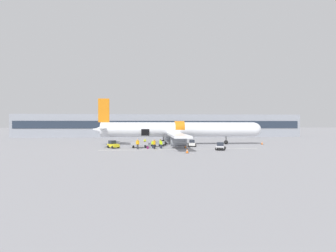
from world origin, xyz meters
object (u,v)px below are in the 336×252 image
baggage_cart_queued (158,144)px  ground_crew_driver (138,144)px  baggage_tug_mid (221,147)px  baggage_cart_loading (140,145)px  ground_crew_marshal (160,143)px  ground_crew_loader_a (145,142)px  ground_crew_helper (161,144)px  ground_crew_supervisor (154,144)px  suitcase_on_tarmac_upright (148,148)px  airplane (177,130)px  baggage_tug_rear (192,144)px  ground_crew_loader_b (153,144)px  baggage_tug_lead (113,145)px

baggage_cart_queued → ground_crew_driver: size_ratio=1.86×
baggage_tug_mid → ground_crew_driver: 14.87m
baggage_cart_loading → ground_crew_marshal: ground_crew_marshal is taller
baggage_tug_mid → ground_crew_loader_a: size_ratio=2.09×
ground_crew_helper → baggage_cart_loading: bearing=154.8°
baggage_cart_loading → ground_crew_supervisor: bearing=-45.7°
baggage_cart_queued → ground_crew_supervisor: ground_crew_supervisor is taller
ground_crew_helper → ground_crew_marshal: (-0.06, 1.31, 0.06)m
baggage_tug_mid → suitcase_on_tarmac_upright: baggage_tug_mid is taller
ground_crew_driver → ground_crew_helper: ground_crew_driver is taller
airplane → ground_crew_supervisor: size_ratio=21.39×
ground_crew_driver → suitcase_on_tarmac_upright: size_ratio=3.21×
ground_crew_loader_a → ground_crew_helper: size_ratio=1.02×
ground_crew_driver → ground_crew_helper: (4.33, 0.85, -0.13)m
baggage_tug_rear → ground_crew_helper: ground_crew_helper is taller
ground_crew_loader_b → suitcase_on_tarmac_upright: 1.46m
baggage_tug_lead → ground_crew_helper: size_ratio=1.64×
baggage_tug_lead → baggage_cart_queued: (8.59, 2.94, -0.11)m
ground_crew_supervisor → ground_crew_helper: size_ratio=1.09×
airplane → ground_crew_driver: 13.19m
baggage_tug_rear → baggage_cart_queued: size_ratio=0.88×
ground_crew_supervisor → baggage_tug_rear: bearing=32.2°
baggage_cart_queued → ground_crew_supervisor: bearing=-98.7°
baggage_tug_lead → baggage_tug_rear: (15.52, 2.48, -0.04)m
airplane → ground_crew_supervisor: 11.55m
ground_crew_helper → baggage_tug_rear: bearing=31.6°
ground_crew_helper → baggage_tug_lead: bearing=170.5°
ground_crew_loader_a → ground_crew_driver: 5.45m
baggage_tug_mid → ground_crew_supervisor: ground_crew_supervisor is taller
ground_crew_supervisor → ground_crew_marshal: (1.21, 2.20, -0.02)m
baggage_tug_mid → airplane: bearing=116.9°
baggage_cart_loading → suitcase_on_tarmac_upright: (1.46, -2.16, -0.37)m
airplane → ground_crew_driver: bearing=-129.7°
suitcase_on_tarmac_upright → ground_crew_helper: bearing=6.6°
ground_crew_helper → ground_crew_marshal: ground_crew_marshal is taller
airplane → baggage_tug_mid: (6.34, -12.52, -2.60)m
baggage_tug_lead → ground_crew_supervisor: ground_crew_supervisor is taller
ground_crew_driver → ground_crew_marshal: size_ratio=1.07×
ground_crew_loader_a → baggage_cart_queued: bearing=0.2°
suitcase_on_tarmac_upright → ground_crew_loader_a: bearing=96.5°
baggage_tug_mid → ground_crew_marshal: bearing=155.7°
baggage_tug_rear → airplane: bearing=116.0°
baggage_tug_rear → ground_crew_supervisor: ground_crew_supervisor is taller
ground_crew_loader_b → baggage_cart_loading: bearing=153.1°
ground_crew_supervisor → baggage_cart_queued: bearing=81.3°
baggage_tug_rear → baggage_cart_loading: size_ratio=0.71×
baggage_tug_rear → ground_crew_driver: bearing=-155.9°
ground_crew_loader_a → ground_crew_helper: 5.38m
ground_crew_loader_b → ground_crew_supervisor: 1.56m
ground_crew_supervisor → ground_crew_marshal: size_ratio=1.02×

